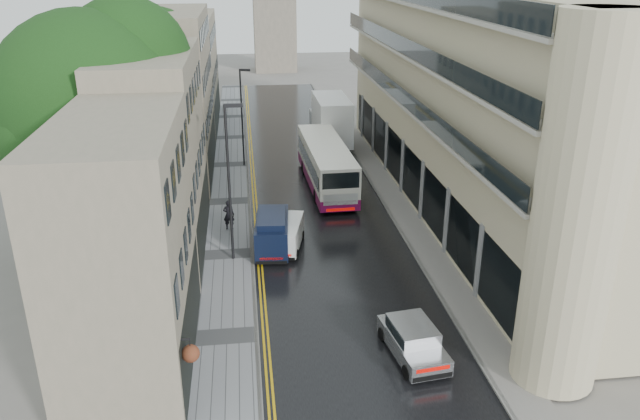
{
  "coord_description": "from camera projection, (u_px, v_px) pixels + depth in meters",
  "views": [
    {
      "loc": [
        -4.69,
        -12.77,
        15.54
      ],
      "look_at": [
        -0.82,
        18.0,
        3.01
      ],
      "focal_mm": 35.0,
      "sensor_mm": 36.0,
      "label": 1
    }
  ],
  "objects": [
    {
      "name": "modern_block",
      "position": [
        474.0,
        100.0,
        40.6
      ],
      "size": [
        8.0,
        40.0,
        14.0
      ],
      "primitive_type": null,
      "color": "#C2B290",
      "rests_on": "ground"
    },
    {
      "name": "lamp_post_near",
      "position": [
        229.0,
        185.0,
        32.94
      ],
      "size": [
        0.97,
        0.23,
        8.6
      ],
      "primitive_type": null,
      "rotation": [
        0.0,
        0.0,
        0.02
      ],
      "color": "black",
      "rests_on": "left_sidewalk"
    },
    {
      "name": "road",
      "position": [
        315.0,
        199.0,
        43.4
      ],
      "size": [
        9.0,
        85.0,
        0.02
      ],
      "primitive_type": "cube",
      "color": "black",
      "rests_on": "ground"
    },
    {
      "name": "cream_bus",
      "position": [
        316.0,
        181.0,
        42.04
      ],
      "size": [
        2.99,
        11.79,
        3.2
      ],
      "primitive_type": null,
      "rotation": [
        0.0,
        0.0,
        0.03
      ],
      "color": "white",
      "rests_on": "road"
    },
    {
      "name": "old_shop_row",
      "position": [
        172.0,
        110.0,
        42.37
      ],
      "size": [
        4.5,
        56.0,
        12.0
      ],
      "primitive_type": null,
      "color": "gray",
      "rests_on": "ground"
    },
    {
      "name": "lamp_post_far",
      "position": [
        242.0,
        118.0,
        48.73
      ],
      "size": [
        0.88,
        0.39,
        7.62
      ],
      "primitive_type": null,
      "rotation": [
        0.0,
        0.0,
        -0.24
      ],
      "color": "#232326",
      "rests_on": "left_sidewalk"
    },
    {
      "name": "tree_near",
      "position": [
        93.0,
        136.0,
        32.46
      ],
      "size": [
        10.56,
        10.56,
        13.89
      ],
      "primitive_type": null,
      "color": "black",
      "rests_on": "ground"
    },
    {
      "name": "navy_van",
      "position": [
        256.0,
        243.0,
        33.96
      ],
      "size": [
        2.18,
        4.65,
        2.3
      ],
      "primitive_type": null,
      "rotation": [
        0.0,
        0.0,
        -0.08
      ],
      "color": "black",
      "rests_on": "road"
    },
    {
      "name": "white_van",
      "position": [
        270.0,
        244.0,
        34.53
      ],
      "size": [
        2.38,
        3.97,
        1.68
      ],
      "primitive_type": null,
      "rotation": [
        0.0,
        0.0,
        -0.22
      ],
      "color": "white",
      "rests_on": "road"
    },
    {
      "name": "left_sidewalk",
      "position": [
        230.0,
        202.0,
        42.71
      ],
      "size": [
        2.7,
        85.0,
        0.12
      ],
      "primitive_type": "cube",
      "color": "gray",
      "rests_on": "ground"
    },
    {
      "name": "white_lorry",
      "position": [
        319.0,
        129.0,
        51.99
      ],
      "size": [
        2.74,
        8.95,
        4.69
      ],
      "primitive_type": null,
      "rotation": [
        0.0,
        0.0,
        0.01
      ],
      "color": "white",
      "rests_on": "road"
    },
    {
      "name": "tree_far",
      "position": [
        137.0,
        98.0,
        44.72
      ],
      "size": [
        9.24,
        9.24,
        12.46
      ],
      "primitive_type": null,
      "color": "black",
      "rests_on": "ground"
    },
    {
      "name": "pedestrian",
      "position": [
        229.0,
        215.0,
        37.91
      ],
      "size": [
        0.75,
        0.55,
        1.88
      ],
      "primitive_type": "imported",
      "rotation": [
        0.0,
        0.0,
        2.99
      ],
      "color": "black",
      "rests_on": "left_sidewalk"
    },
    {
      "name": "silver_hatchback",
      "position": [
        408.0,
        362.0,
        24.53
      ],
      "size": [
        2.28,
        4.23,
        1.51
      ],
      "primitive_type": null,
      "rotation": [
        0.0,
        0.0,
        0.13
      ],
      "color": "silver",
      "rests_on": "road"
    },
    {
      "name": "right_sidewalk",
      "position": [
        391.0,
        195.0,
        44.01
      ],
      "size": [
        1.8,
        85.0,
        0.12
      ],
      "primitive_type": "cube",
      "color": "slate",
      "rests_on": "ground"
    }
  ]
}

